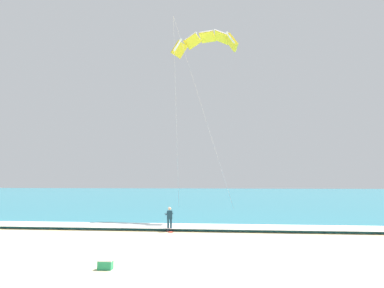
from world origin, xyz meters
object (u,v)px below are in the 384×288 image
object	(u,v)px
cooler_box	(105,264)
kite_primary	(206,42)
surfboard	(170,231)
kitesurfer	(170,218)

from	to	relation	value
cooler_box	kite_primary	bearing A→B (deg)	82.11
kite_primary	cooler_box	xyz separation A→B (m)	(-2.62, -18.91, -15.84)
cooler_box	surfboard	bearing A→B (deg)	86.93
kitesurfer	cooler_box	xyz separation A→B (m)	(-0.61, -11.57, -0.74)
kitesurfer	kite_primary	world-z (taller)	kite_primary
kitesurfer	cooler_box	size ratio (longest dim) A/B	2.91
surfboard	kite_primary	distance (m)	17.74
surfboard	cooler_box	size ratio (longest dim) A/B	2.52
surfboard	kite_primary	bearing A→B (deg)	74.80
surfboard	kitesurfer	size ratio (longest dim) A/B	0.87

